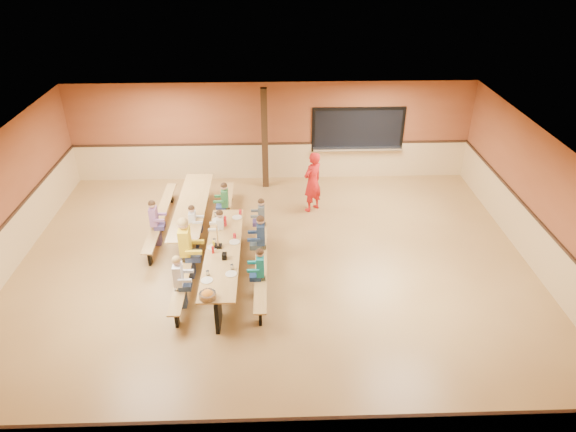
{
  "coord_description": "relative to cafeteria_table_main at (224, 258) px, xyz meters",
  "views": [
    {
      "loc": [
        0.0,
        -9.59,
        6.96
      ],
      "look_at": [
        0.34,
        0.52,
        1.15
      ],
      "focal_mm": 32.0,
      "sensor_mm": 36.0,
      "label": 1
    }
  ],
  "objects": [
    {
      "name": "table_paddle",
      "position": [
        -0.11,
        0.11,
        0.35
      ],
      "size": [
        0.16,
        0.16,
        0.56
      ],
      "color": "black",
      "rests_on": "cafeteria_table_main"
    },
    {
      "name": "seated_child_navy_right",
      "position": [
        0.83,
        0.52,
        0.1
      ],
      "size": [
        0.39,
        0.32,
        1.26
      ],
      "primitive_type": null,
      "color": "navy",
      "rests_on": "ground"
    },
    {
      "name": "condiment_ketchup",
      "position": [
        -0.2,
        -0.12,
        0.3
      ],
      "size": [
        0.06,
        0.06,
        0.17
      ],
      "primitive_type": "cylinder",
      "color": "#B2140F",
      "rests_on": "cafeteria_table_main"
    },
    {
      "name": "punch_pitcher",
      "position": [
        -0.06,
        1.05,
        0.32
      ],
      "size": [
        0.16,
        0.16,
        0.22
      ],
      "primitive_type": "cylinder",
      "color": "red",
      "rests_on": "cafeteria_table_main"
    },
    {
      "name": "place_settings",
      "position": [
        0.0,
        0.0,
        0.27
      ],
      "size": [
        0.65,
        3.3,
        0.11
      ],
      "primitive_type": null,
      "color": "beige",
      "rests_on": "cafeteria_table_main"
    },
    {
      "name": "cafeteria_table_main",
      "position": [
        0.0,
        0.0,
        0.0
      ],
      "size": [
        1.91,
        3.7,
        0.74
      ],
      "color": "#B08446",
      "rests_on": "ground"
    },
    {
      "name": "seated_adult_yellow",
      "position": [
        -0.82,
        0.11,
        0.21
      ],
      "size": [
        0.5,
        0.41,
        1.47
      ],
      "primitive_type": null,
      "color": "yellow",
      "rests_on": "ground"
    },
    {
      "name": "kitchen_pass_through",
      "position": [
        3.71,
        5.17,
        0.96
      ],
      "size": [
        2.78,
        0.28,
        1.38
      ],
      "color": "black",
      "rests_on": "ground"
    },
    {
      "name": "seated_child_grey_left",
      "position": [
        -0.82,
        1.31,
        0.04
      ],
      "size": [
        0.33,
        0.27,
        1.13
      ],
      "primitive_type": null,
      "color": "silver",
      "rests_on": "ground"
    },
    {
      "name": "chip_bowl",
      "position": [
        -0.16,
        -1.65,
        0.29
      ],
      "size": [
        0.32,
        0.32,
        0.15
      ],
      "primitive_type": null,
      "color": "orange",
      "rests_on": "cafeteria_table_main"
    },
    {
      "name": "structural_post",
      "position": [
        0.91,
        4.61,
        0.97
      ],
      "size": [
        0.18,
        0.18,
        3.0
      ],
      "primitive_type": "cube",
      "color": "black",
      "rests_on": "ground"
    },
    {
      "name": "standing_woman",
      "position": [
        2.19,
        3.07,
        0.33
      ],
      "size": [
        0.74,
        0.72,
        1.71
      ],
      "primitive_type": "imported",
      "rotation": [
        0.0,
        0.0,
        3.87
      ],
      "color": "red",
      "rests_on": "ground"
    },
    {
      "name": "seated_child_purple_sec",
      "position": [
        -1.78,
        1.45,
        0.07
      ],
      "size": [
        0.37,
        0.3,
        1.2
      ],
      "primitive_type": null,
      "color": "#915C8F",
      "rests_on": "ground"
    },
    {
      "name": "condiment_mustard",
      "position": [
        -0.21,
        0.1,
        0.3
      ],
      "size": [
        0.06,
        0.06,
        0.17
      ],
      "primitive_type": "cylinder",
      "color": "yellow",
      "rests_on": "cafeteria_table_main"
    },
    {
      "name": "seated_child_teal_right",
      "position": [
        0.83,
        -0.68,
        0.06
      ],
      "size": [
        0.35,
        0.29,
        1.17
      ],
      "primitive_type": null,
      "color": "teal",
      "rests_on": "ground"
    },
    {
      "name": "cafeteria_table_second",
      "position": [
        -0.95,
        2.13,
        0.0
      ],
      "size": [
        1.91,
        3.7,
        0.74
      ],
      "color": "#B08446",
      "rests_on": "ground"
    },
    {
      "name": "seated_child_green_sec",
      "position": [
        -0.13,
        2.35,
        0.07
      ],
      "size": [
        0.36,
        0.3,
        1.2
      ],
      "primitive_type": null,
      "color": "#347C41",
      "rests_on": "ground"
    },
    {
      "name": "seated_child_tan_sec",
      "position": [
        -0.13,
        0.97,
        0.06
      ],
      "size": [
        0.35,
        0.29,
        1.18
      ],
      "primitive_type": null,
      "color": "beige",
      "rests_on": "ground"
    },
    {
      "name": "seated_child_char_right",
      "position": [
        0.83,
        1.55,
        0.05
      ],
      "size": [
        0.34,
        0.28,
        1.15
      ],
      "primitive_type": null,
      "color": "#50575A",
      "rests_on": "ground"
    },
    {
      "name": "ground",
      "position": [
        1.11,
        0.21,
        -0.53
      ],
      "size": [
        12.0,
        12.0,
        0.0
      ],
      "primitive_type": "plane",
      "color": "olive",
      "rests_on": "ground"
    },
    {
      "name": "seated_child_white_left",
      "position": [
        -0.82,
        -0.95,
        0.08
      ],
      "size": [
        0.37,
        0.3,
        1.22
      ],
      "primitive_type": null,
      "color": "white",
      "rests_on": "ground"
    },
    {
      "name": "napkin_dispenser",
      "position": [
        0.06,
        -0.34,
        0.28
      ],
      "size": [
        0.1,
        0.14,
        0.13
      ],
      "primitive_type": "cube",
      "color": "black",
      "rests_on": "cafeteria_table_main"
    },
    {
      "name": "room_envelope",
      "position": [
        1.11,
        0.21,
        0.16
      ],
      "size": [
        12.04,
        10.04,
        3.02
      ],
      "color": "brown",
      "rests_on": "ground"
    }
  ]
}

